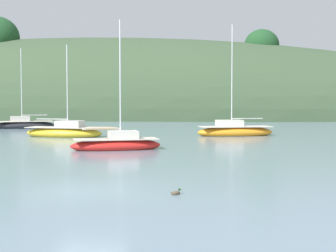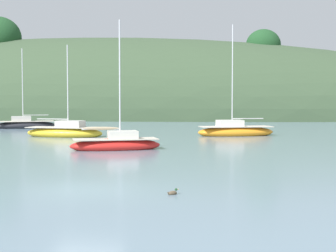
{
  "view_description": "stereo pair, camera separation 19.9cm",
  "coord_description": "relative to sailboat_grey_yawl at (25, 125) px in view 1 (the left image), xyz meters",
  "views": [
    {
      "loc": [
        5.28,
        -17.06,
        3.16
      ],
      "look_at": [
        0.0,
        20.0,
        1.2
      ],
      "focal_mm": 54.16,
      "sensor_mm": 36.0,
      "label": 1
    },
    {
      "loc": [
        5.48,
        -17.04,
        3.16
      ],
      "look_at": [
        0.0,
        20.0,
        1.2
      ],
      "focal_mm": 54.16,
      "sensor_mm": 36.0,
      "label": 2
    }
  ],
  "objects": [
    {
      "name": "sailboat_white_near",
      "position": [
        23.08,
        -8.28,
        0.02
      ],
      "size": [
        7.17,
        4.34,
        9.9
      ],
      "color": "orange",
      "rests_on": "ground"
    },
    {
      "name": "duck_lone_left",
      "position": [
        21.43,
        -36.33,
        -0.34
      ],
      "size": [
        0.37,
        0.36,
        0.24
      ],
      "color": "brown",
      "rests_on": "ground"
    },
    {
      "name": "far_shoreline_hill",
      "position": [
        -6.89,
        35.18,
        -0.27
      ],
      "size": [
        150.0,
        36.0,
        31.77
      ],
      "color": "#384C33",
      "rests_on": "ground"
    },
    {
      "name": "sailboat_teal_outer",
      "position": [
        15.82,
        -21.84,
        -0.03
      ],
      "size": [
        6.04,
        3.94,
        8.37
      ],
      "color": "red",
      "rests_on": "ground"
    },
    {
      "name": "sailboat_grey_yawl",
      "position": [
        0.0,
        0.0,
        0.0
      ],
      "size": [
        6.81,
        4.8,
        8.98
      ],
      "color": "#232328",
      "rests_on": "ground"
    },
    {
      "name": "ground_plane",
      "position": [
        18.25,
        -35.85,
        -0.4
      ],
      "size": [
        400.0,
        400.0,
        0.0
      ],
      "primitive_type": "plane",
      "color": "slate"
    },
    {
      "name": "sailboat_blue_center",
      "position": [
        8.76,
        -11.67,
        0.01
      ],
      "size": [
        6.98,
        2.85,
        8.01
      ],
      "color": "gold",
      "rests_on": "ground"
    }
  ]
}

